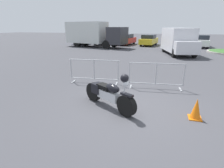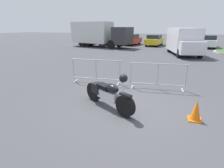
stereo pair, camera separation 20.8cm
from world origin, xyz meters
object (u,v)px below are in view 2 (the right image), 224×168
(parked_car_blue, at_px, (90,38))
(parked_car_white, at_px, (208,41))
(parked_car_silver, at_px, (180,40))
(traffic_cone, at_px, (196,110))
(crowd_barrier_near, at_px, (96,71))
(motorcycle, at_px, (108,93))
(parked_car_yellow, at_px, (154,40))
(parked_car_red, at_px, (131,39))
(delivery_van, at_px, (184,41))
(box_truck, at_px, (98,33))
(crowd_barrier_far, at_px, (158,76))
(pedestrian, at_px, (174,42))
(parked_car_black, at_px, (109,39))

(parked_car_blue, xyz_separation_m, parked_car_white, (15.79, -0.58, -0.04))
(parked_car_silver, bearing_deg, traffic_cone, -172.27)
(crowd_barrier_near, distance_m, parked_car_silver, 18.10)
(motorcycle, relative_size, parked_car_yellow, 0.45)
(parked_car_blue, bearing_deg, parked_car_silver, -81.74)
(parked_car_red, bearing_deg, delivery_van, -130.59)
(box_truck, xyz_separation_m, traffic_cone, (9.42, -16.05, -1.35))
(crowd_barrier_near, relative_size, crowd_barrier_far, 1.00)
(pedestrian, bearing_deg, parked_car_silver, 101.68)
(parked_car_red, xyz_separation_m, parked_car_silver, (6.32, 0.07, 0.05))
(crowd_barrier_far, distance_m, delivery_van, 10.36)
(box_truck, relative_size, parked_car_blue, 1.69)
(parked_car_blue, relative_size, parked_car_yellow, 1.09)
(box_truck, height_order, delivery_van, box_truck)
(crowd_barrier_near, height_order, parked_car_blue, parked_car_blue)
(parked_car_black, height_order, parked_car_white, parked_car_white)
(pedestrian, bearing_deg, delivery_van, -53.05)
(delivery_van, height_order, parked_car_white, delivery_van)
(crowd_barrier_near, distance_m, parked_car_white, 18.62)
(motorcycle, height_order, delivery_van, delivery_van)
(parked_car_white, bearing_deg, parked_car_blue, 96.52)
(motorcycle, xyz_separation_m, traffic_cone, (2.53, -0.03, -0.18))
(parked_car_red, height_order, parked_car_silver, parked_car_silver)
(crowd_barrier_far, height_order, parked_car_white, parked_car_white)
(box_truck, distance_m, parked_car_silver, 10.49)
(pedestrian, height_order, traffic_cone, pedestrian)
(parked_car_silver, height_order, parked_car_white, parked_car_silver)
(crowd_barrier_far, xyz_separation_m, parked_car_silver, (1.51, 17.60, 0.22))
(box_truck, xyz_separation_m, parked_car_white, (12.90, 3.30, -0.90))
(motorcycle, bearing_deg, parked_car_yellow, 122.19)
(crowd_barrier_near, relative_size, delivery_van, 0.42)
(parked_car_silver, xyz_separation_m, pedestrian, (-0.76, -4.81, 0.14))
(parked_car_blue, relative_size, parked_car_silver, 1.00)
(parked_car_blue, distance_m, parked_car_red, 6.32)
(parked_car_red, bearing_deg, box_truck, 146.15)
(crowd_barrier_far, bearing_deg, parked_car_blue, 122.18)
(motorcycle, height_order, crowd_barrier_near, motorcycle)
(box_truck, distance_m, parked_car_white, 13.34)
(crowd_barrier_near, bearing_deg, crowd_barrier_far, 0.00)
(parked_car_silver, relative_size, pedestrian, 2.80)
(pedestrian, xyz_separation_m, traffic_cone, (0.45, -15.04, -0.63))
(parked_car_yellow, bearing_deg, crowd_barrier_far, -165.93)
(parked_car_red, distance_m, pedestrian, 7.30)
(parked_car_silver, height_order, pedestrian, pedestrian)
(crowd_barrier_near, height_order, parked_car_white, parked_car_white)
(crowd_barrier_far, relative_size, parked_car_blue, 0.48)
(parked_car_yellow, bearing_deg, parked_car_white, -83.91)
(motorcycle, relative_size, box_truck, 0.24)
(parked_car_blue, xyz_separation_m, parked_car_red, (6.32, -0.15, -0.05))
(box_truck, relative_size, parked_car_black, 1.87)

